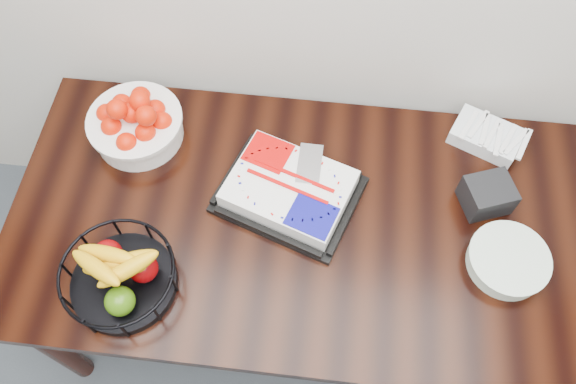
# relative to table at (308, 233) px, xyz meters

# --- Properties ---
(table) EXTENTS (1.80, 0.90, 0.75)m
(table) POSITION_rel_table_xyz_m (0.00, 0.00, 0.00)
(table) COLOR black
(table) RESTS_ON ground
(cake_tray) EXTENTS (0.48, 0.43, 0.08)m
(cake_tray) POSITION_rel_table_xyz_m (-0.07, 0.08, 0.12)
(cake_tray) COLOR black
(cake_tray) RESTS_ON table
(tangerine_bowl) EXTENTS (0.30, 0.30, 0.19)m
(tangerine_bowl) POSITION_rel_table_xyz_m (-0.57, 0.24, 0.17)
(tangerine_bowl) COLOR white
(tangerine_bowl) RESTS_ON table
(fruit_basket) EXTENTS (0.31, 0.31, 0.17)m
(fruit_basket) POSITION_rel_table_xyz_m (-0.49, -0.26, 0.15)
(fruit_basket) COLOR black
(fruit_basket) RESTS_ON table
(plate_stack) EXTENTS (0.23, 0.23, 0.06)m
(plate_stack) POSITION_rel_table_xyz_m (0.57, -0.08, 0.11)
(plate_stack) COLOR white
(plate_stack) RESTS_ON table
(fork_bag) EXTENTS (0.25, 0.21, 0.06)m
(fork_bag) POSITION_rel_table_xyz_m (0.53, 0.35, 0.12)
(fork_bag) COLOR silver
(fork_bag) RESTS_ON table
(napkin_box) EXTENTS (0.17, 0.15, 0.10)m
(napkin_box) POSITION_rel_table_xyz_m (0.52, 0.12, 0.13)
(napkin_box) COLOR black
(napkin_box) RESTS_ON table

